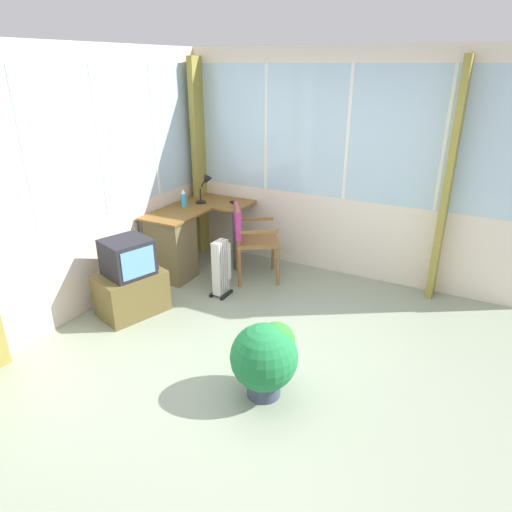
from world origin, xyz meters
TOP-DOWN VIEW (x-y plane):
  - ground at (0.00, 0.00)m, footprint 5.14×4.98m
  - north_window_panel at (0.00, 2.02)m, footprint 4.14×0.07m
  - east_window_panel at (2.10, 0.00)m, footprint 0.07×3.98m
  - curtain_corner at (1.97, 1.89)m, footprint 0.32×0.11m
  - curtain_east_far at (2.02, -1.09)m, footprint 0.32×0.08m
  - desk at (1.07, 1.69)m, footprint 1.28×0.86m
  - desk_lamp at (1.70, 1.62)m, footprint 0.23×0.20m
  - tv_remote at (1.79, 1.28)m, footprint 0.11×0.15m
  - spray_bottle at (1.40, 1.76)m, footprint 0.06×0.06m
  - wooden_armchair at (1.40, 0.90)m, footprint 0.66×0.67m
  - tv_on_stand at (0.16, 1.54)m, footprint 0.75×0.62m
  - space_heater at (0.92, 0.95)m, footprint 0.26×0.17m
  - potted_plant at (-0.33, -0.21)m, footprint 0.51×0.51m

SIDE VIEW (x-z plane):
  - ground at x=0.00m, z-range -0.06..0.00m
  - space_heater at x=0.92m, z-range 0.01..0.64m
  - potted_plant at x=-0.33m, z-range 0.04..0.64m
  - tv_on_stand at x=0.16m, z-range -0.04..0.75m
  - desk at x=1.07m, z-range 0.03..0.79m
  - wooden_armchair at x=1.40m, z-range 0.14..1.02m
  - tv_remote at x=1.79m, z-range 0.76..0.78m
  - spray_bottle at x=1.40m, z-range 0.76..0.97m
  - desk_lamp at x=1.70m, z-range 0.81..1.17m
  - curtain_corner at x=1.97m, z-range 0.00..2.44m
  - curtain_east_far at x=2.02m, z-range 0.00..2.44m
  - east_window_panel at x=2.10m, z-range 0.00..2.54m
  - north_window_panel at x=0.00m, z-range 0.00..2.54m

